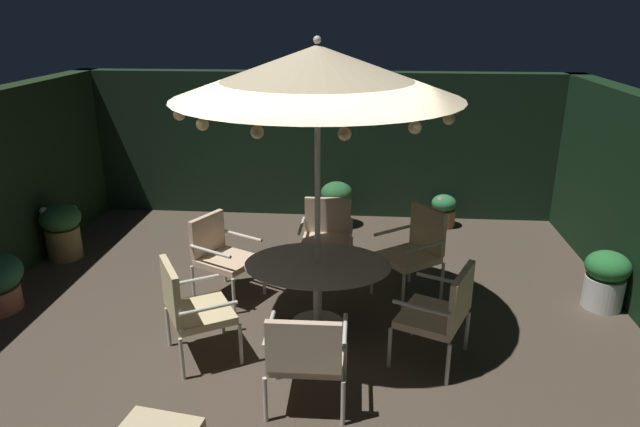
{
  "coord_description": "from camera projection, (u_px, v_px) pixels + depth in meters",
  "views": [
    {
      "loc": [
        0.64,
        -4.96,
        3.1
      ],
      "look_at": [
        0.21,
        0.44,
        1.13
      ],
      "focal_mm": 31.76,
      "sensor_mm": 36.0,
      "label": 1
    }
  ],
  "objects": [
    {
      "name": "patio_dining_table",
      "position": [
        318.0,
        276.0,
        5.67
      ],
      "size": [
        1.47,
        1.13,
        0.72
      ],
      "color": "silver",
      "rests_on": "ground_plane"
    },
    {
      "name": "potted_plant_back_center",
      "position": [
        337.0,
        203.0,
        8.47
      ],
      "size": [
        0.47,
        0.47,
        0.68
      ],
      "color": "tan",
      "rests_on": "ground_plane"
    },
    {
      "name": "potted_plant_back_right",
      "position": [
        443.0,
        210.0,
        8.48
      ],
      "size": [
        0.36,
        0.36,
        0.49
      ],
      "color": "#9F6A43",
      "rests_on": "ground_plane"
    },
    {
      "name": "patio_chair_east",
      "position": [
        190.0,
        305.0,
        5.15
      ],
      "size": [
        0.8,
        0.82,
        0.98
      ],
      "color": "beige",
      "rests_on": "ground_plane"
    },
    {
      "name": "ground_plane",
      "position": [
        296.0,
        333.0,
        5.75
      ],
      "size": [
        7.65,
        7.59,
        0.02
      ],
      "primitive_type": "cube",
      "color": "#493D31"
    },
    {
      "name": "patio_chair_northeast",
      "position": [
        220.0,
        252.0,
        6.33
      ],
      "size": [
        0.8,
        0.78,
        0.93
      ],
      "color": "beige",
      "rests_on": "ground_plane"
    },
    {
      "name": "patio_chair_south",
      "position": [
        443.0,
        310.0,
        5.1
      ],
      "size": [
        0.78,
        0.82,
        0.95
      ],
      "color": "silver",
      "rests_on": "ground_plane"
    },
    {
      "name": "patio_chair_north",
      "position": [
        327.0,
        232.0,
        6.89
      ],
      "size": [
        0.64,
        0.59,
        0.92
      ],
      "color": "beige",
      "rests_on": "ground_plane"
    },
    {
      "name": "hedge_backdrop_rear",
      "position": [
        323.0,
        145.0,
        8.79
      ],
      "size": [
        7.65,
        0.3,
        2.22
      ],
      "primitive_type": "cube",
      "color": "black",
      "rests_on": "ground_plane"
    },
    {
      "name": "patio_umbrella",
      "position": [
        317.0,
        72.0,
        4.99
      ],
      "size": [
        2.63,
        2.63,
        2.88
      ],
      "color": "silver",
      "rests_on": "ground_plane"
    },
    {
      "name": "patio_chair_southwest",
      "position": [
        416.0,
        247.0,
        6.31
      ],
      "size": [
        0.81,
        0.81,
        1.03
      ],
      "color": "silver",
      "rests_on": "ground_plane"
    },
    {
      "name": "potted_plant_left_near",
      "position": [
        606.0,
        278.0,
        6.13
      ],
      "size": [
        0.47,
        0.47,
        0.65
      ],
      "color": "silver",
      "rests_on": "ground_plane"
    },
    {
      "name": "potted_plant_right_far",
      "position": [
        62.0,
        229.0,
        7.34
      ],
      "size": [
        0.51,
        0.51,
        0.74
      ],
      "color": "olive",
      "rests_on": "ground_plane"
    },
    {
      "name": "patio_chair_southeast",
      "position": [
        306.0,
        353.0,
        4.48
      ],
      "size": [
        0.65,
        0.59,
        0.9
      ],
      "color": "beige",
      "rests_on": "ground_plane"
    }
  ]
}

